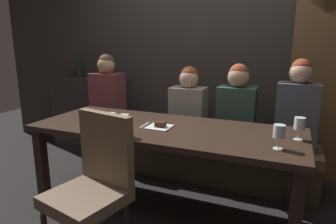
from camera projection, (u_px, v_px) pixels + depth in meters
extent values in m
plane|color=black|center=(165.00, 207.00, 2.63)|extent=(9.00, 9.00, 0.00)
cube|color=#383330|center=(208.00, 35.00, 3.37)|extent=(6.00, 0.12, 3.00)
cube|color=#2F2B29|center=(91.00, 113.00, 4.04)|extent=(1.10, 0.28, 0.95)
cube|color=black|center=(42.00, 167.00, 2.63)|extent=(0.08, 0.08, 0.69)
cube|color=black|center=(295.00, 220.00, 1.84)|extent=(0.08, 0.08, 0.69)
cube|color=black|center=(91.00, 143.00, 3.25)|extent=(0.08, 0.08, 0.69)
cube|color=black|center=(296.00, 175.00, 2.47)|extent=(0.08, 0.08, 0.69)
cube|color=#302119|center=(165.00, 129.00, 2.46)|extent=(2.20, 0.84, 0.04)
cube|color=#4A3C2E|center=(191.00, 160.00, 3.21)|extent=(2.50, 0.40, 0.35)
cube|color=brown|center=(191.00, 141.00, 3.16)|extent=(2.50, 0.44, 0.10)
cylinder|color=#302119|center=(84.00, 213.00, 2.17)|extent=(0.04, 0.04, 0.42)
cube|color=brown|center=(86.00, 199.00, 1.88)|extent=(0.52, 0.52, 0.08)
cube|color=brown|center=(106.00, 148.00, 1.97)|extent=(0.44, 0.15, 0.48)
cube|color=brown|center=(108.00, 100.00, 3.49)|extent=(0.36, 0.24, 0.62)
sphere|color=tan|center=(106.00, 65.00, 3.40)|extent=(0.20, 0.20, 0.20)
sphere|color=brown|center=(107.00, 62.00, 3.40)|extent=(0.18, 0.18, 0.18)
cube|color=#9E9384|center=(188.00, 112.00, 3.13)|extent=(0.36, 0.24, 0.51)
sphere|color=#DBB293|center=(189.00, 79.00, 3.05)|extent=(0.20, 0.20, 0.20)
sphere|color=brown|center=(189.00, 75.00, 3.05)|extent=(0.18, 0.18, 0.18)
cube|color=#2D473D|center=(236.00, 115.00, 2.90)|extent=(0.36, 0.24, 0.56)
sphere|color=tan|center=(238.00, 77.00, 2.81)|extent=(0.20, 0.20, 0.20)
sphere|color=brown|center=(239.00, 73.00, 2.81)|extent=(0.18, 0.18, 0.18)
cube|color=#4C515B|center=(296.00, 116.00, 2.72)|extent=(0.36, 0.24, 0.62)
sphere|color=#DBB293|center=(301.00, 73.00, 2.63)|extent=(0.20, 0.20, 0.20)
sphere|color=brown|center=(301.00, 69.00, 2.63)|extent=(0.18, 0.18, 0.18)
cylinder|color=black|center=(79.00, 70.00, 3.98)|extent=(0.08, 0.08, 0.22)
cylinder|color=black|center=(79.00, 58.00, 3.94)|extent=(0.03, 0.03, 0.09)
cylinder|color=black|center=(78.00, 54.00, 3.93)|extent=(0.03, 0.03, 0.02)
cylinder|color=silver|center=(278.00, 149.00, 1.95)|extent=(0.06, 0.06, 0.00)
cylinder|color=silver|center=(278.00, 143.00, 1.94)|extent=(0.01, 0.01, 0.07)
cylinder|color=silver|center=(279.00, 131.00, 1.92)|extent=(0.08, 0.08, 0.08)
cylinder|color=silver|center=(111.00, 134.00, 2.26)|extent=(0.06, 0.06, 0.00)
cylinder|color=silver|center=(111.00, 129.00, 2.26)|extent=(0.01, 0.01, 0.07)
cylinder|color=silver|center=(111.00, 119.00, 2.24)|extent=(0.08, 0.08, 0.08)
cylinder|color=silver|center=(124.00, 136.00, 2.22)|extent=(0.06, 0.06, 0.00)
cylinder|color=silver|center=(124.00, 131.00, 2.21)|extent=(0.01, 0.01, 0.07)
cylinder|color=silver|center=(124.00, 120.00, 2.19)|extent=(0.08, 0.08, 0.08)
cylinder|color=silver|center=(298.00, 139.00, 2.13)|extent=(0.06, 0.06, 0.00)
cylinder|color=silver|center=(299.00, 134.00, 2.12)|extent=(0.01, 0.01, 0.07)
cylinder|color=silver|center=(300.00, 123.00, 2.11)|extent=(0.08, 0.08, 0.08)
cylinder|color=gold|center=(299.00, 126.00, 2.11)|extent=(0.07, 0.07, 0.04)
cube|color=white|center=(159.00, 127.00, 2.43)|extent=(0.19, 0.19, 0.01)
cube|color=#381E14|center=(160.00, 124.00, 2.42)|extent=(0.08, 0.06, 0.04)
cube|color=silver|center=(144.00, 125.00, 2.49)|extent=(0.02, 0.17, 0.01)
cube|color=silver|center=(110.00, 116.00, 2.81)|extent=(0.12, 0.12, 0.01)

